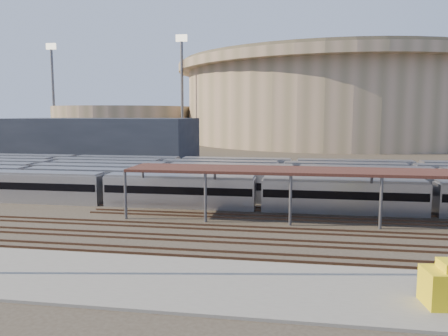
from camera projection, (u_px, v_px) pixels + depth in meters
ground at (197, 225)px, 43.56m from camera, size 420.00×420.00×0.00m
apron at (77, 275)px, 29.64m from camera, size 50.00×9.00×0.20m
subway_trains at (244, 180)px, 61.06m from camera, size 131.04×23.90×3.60m
inspection_shed at (422, 175)px, 43.39m from camera, size 60.30×6.00×5.30m
empty_tracks at (185, 238)px, 38.65m from camera, size 170.00×9.62×0.18m
stadium at (334, 100)px, 174.75m from camera, size 124.00×124.00×32.50m
secondary_arena at (124, 124)px, 179.54m from camera, size 56.00×56.00×14.00m
service_building at (103, 140)px, 102.35m from camera, size 42.00×20.00×10.00m
floodlight_0 at (182, 86)px, 153.53m from camera, size 4.00×1.00×38.40m
floodlight_1 at (53, 89)px, 172.00m from camera, size 4.00×1.00×38.40m
floodlight_3 at (252, 93)px, 199.36m from camera, size 4.00×1.00×38.40m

